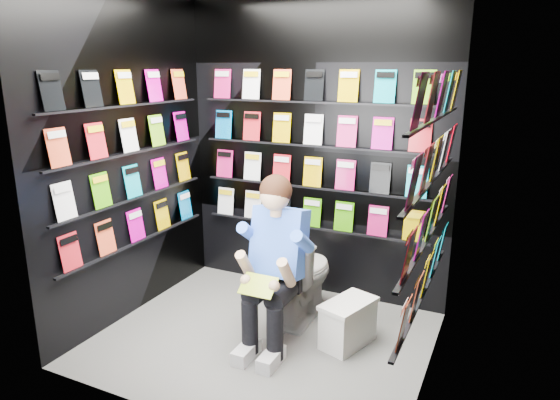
% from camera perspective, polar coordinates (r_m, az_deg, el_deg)
% --- Properties ---
extents(floor, '(2.40, 2.40, 0.00)m').
position_cam_1_polar(floor, '(3.96, -1.98, -15.56)').
color(floor, slate).
rests_on(floor, ground).
extents(wall_back, '(2.40, 0.04, 2.60)m').
position_cam_1_polar(wall_back, '(4.38, 3.94, 5.61)').
color(wall_back, black).
rests_on(wall_back, floor).
extents(wall_front, '(2.40, 0.04, 2.60)m').
position_cam_1_polar(wall_front, '(2.66, -12.20, -0.84)').
color(wall_front, black).
rests_on(wall_front, floor).
extents(wall_left, '(0.04, 2.00, 2.60)m').
position_cam_1_polar(wall_left, '(4.17, -17.00, 4.52)').
color(wall_left, black).
rests_on(wall_left, floor).
extents(wall_right, '(0.04, 2.00, 2.60)m').
position_cam_1_polar(wall_right, '(3.12, 17.75, 1.11)').
color(wall_right, black).
rests_on(wall_right, floor).
extents(comics_back, '(2.10, 0.06, 1.37)m').
position_cam_1_polar(comics_back, '(4.35, 3.80, 5.62)').
color(comics_back, '#EC512C').
rests_on(comics_back, wall_back).
extents(comics_left, '(0.06, 1.70, 1.37)m').
position_cam_1_polar(comics_left, '(4.15, -16.70, 4.56)').
color(comics_left, '#EC512C').
rests_on(comics_left, wall_left).
extents(comics_right, '(0.06, 1.70, 1.37)m').
position_cam_1_polar(comics_right, '(3.13, 17.21, 1.26)').
color(comics_right, '#EC512C').
rests_on(comics_right, wall_right).
extents(toilet, '(0.43, 0.76, 0.73)m').
position_cam_1_polar(toilet, '(4.11, 2.36, -8.59)').
color(toilet, white).
rests_on(toilet, floor).
extents(longbox, '(0.35, 0.47, 0.32)m').
position_cam_1_polar(longbox, '(3.85, 7.77, -13.96)').
color(longbox, white).
rests_on(longbox, floor).
extents(longbox_lid, '(0.38, 0.50, 0.03)m').
position_cam_1_polar(longbox_lid, '(3.76, 7.87, -11.65)').
color(longbox_lid, white).
rests_on(longbox_lid, longbox).
extents(reader, '(0.53, 0.76, 1.39)m').
position_cam_1_polar(reader, '(3.64, 0.05, -4.97)').
color(reader, blue).
rests_on(reader, toilet).
extents(held_comic, '(0.25, 0.15, 0.11)m').
position_cam_1_polar(held_comic, '(3.42, -2.50, -9.74)').
color(held_comic, '#23931A').
rests_on(held_comic, reader).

